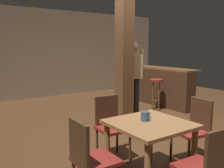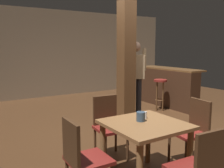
{
  "view_description": "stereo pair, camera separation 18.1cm",
  "coord_description": "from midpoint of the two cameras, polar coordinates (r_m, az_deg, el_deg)",
  "views": [
    {
      "loc": [
        -3.24,
        -3.36,
        1.62
      ],
      "look_at": [
        -0.87,
        0.08,
        0.99
      ],
      "focal_mm": 40.0,
      "sensor_mm": 36.0,
      "label": 1
    },
    {
      "loc": [
        -3.09,
        -3.46,
        1.62
      ],
      "look_at": [
        -0.87,
        0.08,
        0.99
      ],
      "focal_mm": 40.0,
      "sensor_mm": 36.0,
      "label": 2
    }
  ],
  "objects": [
    {
      "name": "ground_plane",
      "position": [
        4.93,
        7.92,
        -10.71
      ],
      "size": [
        10.8,
        10.8,
        0.0
      ],
      "primitive_type": "plane",
      "color": "#422816"
    },
    {
      "name": "dining_table",
      "position": [
        3.05,
        6.89,
        -11.07
      ],
      "size": [
        0.87,
        0.87,
        0.73
      ],
      "color": "brown",
      "rests_on": "ground_plane"
    },
    {
      "name": "chair_north",
      "position": [
        3.69,
        -1.76,
        -9.01
      ],
      "size": [
        0.45,
        0.45,
        0.89
      ],
      "color": "maroon",
      "rests_on": "ground_plane"
    },
    {
      "name": "napkin_cup",
      "position": [
        3.05,
        5.89,
        -7.34
      ],
      "size": [
        0.11,
        0.11,
        0.11
      ],
      "primitive_type": "cylinder",
      "color": "#33475B",
      "rests_on": "dining_table"
    },
    {
      "name": "bar_counter",
      "position": [
        7.0,
        10.61,
        -0.54
      ],
      "size": [
        0.56,
        1.97,
        1.04
      ],
      "color": "brown",
      "rests_on": "ground_plane"
    },
    {
      "name": "wall_back",
      "position": [
        8.53,
        -12.89,
        6.85
      ],
      "size": [
        8.0,
        0.1,
        2.8
      ],
      "primitive_type": "cube",
      "color": "gray",
      "rests_on": "ground_plane"
    },
    {
      "name": "salt_shaker",
      "position": [
        3.16,
        6.88,
        -6.99
      ],
      "size": [
        0.03,
        0.03,
        0.09
      ],
      "primitive_type": "cylinder",
      "color": "silver",
      "rests_on": "dining_table"
    },
    {
      "name": "chair_east",
      "position": [
        3.68,
        16.94,
        -9.43
      ],
      "size": [
        0.47,
        0.47,
        0.89
      ],
      "color": "maroon",
      "rests_on": "ground_plane"
    },
    {
      "name": "standing_person",
      "position": [
        5.29,
        3.88,
        1.83
      ],
      "size": [
        0.47,
        0.3,
        1.72
      ],
      "color": "tan",
      "rests_on": "ground_plane"
    },
    {
      "name": "chair_west",
      "position": [
        2.66,
        -7.2,
        -16.25
      ],
      "size": [
        0.42,
        0.42,
        0.89
      ],
      "color": "maroon",
      "rests_on": "ground_plane"
    },
    {
      "name": "chair_south",
      "position": [
        2.59,
        19.08,
        -17.38
      ],
      "size": [
        0.45,
        0.45,
        0.89
      ],
      "color": "maroon",
      "rests_on": "ground_plane"
    },
    {
      "name": "pillar",
      "position": [
        5.01,
        1.82,
        6.03
      ],
      "size": [
        0.28,
        0.28,
        2.8
      ],
      "primitive_type": "cube",
      "color": "brown",
      "rests_on": "ground_plane"
    },
    {
      "name": "bar_stool_near",
      "position": [
        6.47,
        9.28,
        -0.74
      ],
      "size": [
        0.33,
        0.33,
        0.8
      ],
      "color": "maroon",
      "rests_on": "ground_plane"
    }
  ]
}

